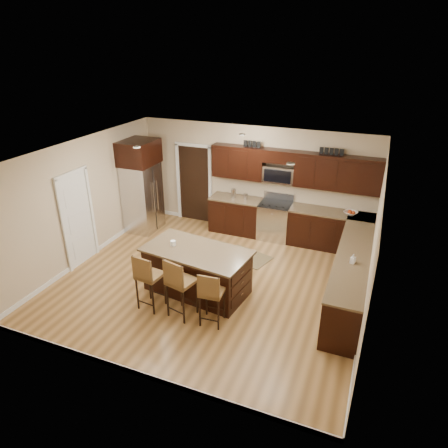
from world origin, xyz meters
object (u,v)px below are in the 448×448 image
at_px(range, 275,220).
at_px(refrigerator, 142,185).
at_px(stool_mid, 179,282).
at_px(stool_right, 211,293).
at_px(stool_left, 147,276).
at_px(island, 197,272).

relative_size(range, refrigerator, 0.47).
relative_size(range, stool_mid, 0.95).
height_order(stool_right, refrigerator, refrigerator).
distance_m(stool_left, stool_mid, 0.64).
distance_m(island, stool_right, 1.09).
bearing_deg(stool_right, range, 83.71).
xyz_separation_m(stool_left, stool_right, (1.24, 0.00, -0.05)).
distance_m(stool_right, refrigerator, 4.36).
height_order(island, refrigerator, refrigerator).
distance_m(island, refrigerator, 3.36).
distance_m(range, stool_right, 3.69).
bearing_deg(refrigerator, range, 12.98).
bearing_deg(stool_left, stool_mid, 6.54).
bearing_deg(stool_mid, stool_left, -166.82).
bearing_deg(stool_mid, stool_right, 13.81).
relative_size(stool_right, refrigerator, 0.45).
xyz_separation_m(island, stool_left, (-0.58, -0.85, 0.27)).
height_order(range, stool_mid, stool_mid).
height_order(island, stool_left, stool_left).
xyz_separation_m(island, stool_mid, (0.06, -0.85, 0.30)).
distance_m(stool_mid, refrigerator, 3.93).
bearing_deg(island, stool_left, -117.00).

